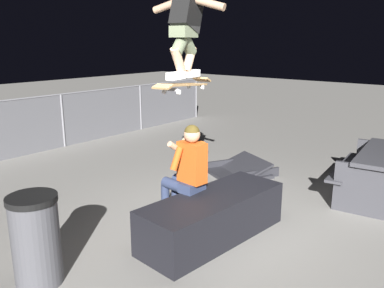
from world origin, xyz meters
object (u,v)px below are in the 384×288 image
Objects in this scene: ledge_box_main at (213,217)px; kicker_ramp at (237,171)px; person_sitting_on_ledge at (186,171)px; skater_airborne at (186,21)px; trash_bin at (36,240)px; skateboard at (184,85)px.

kicker_ramp is (2.22, 1.09, -0.21)m from ledge_box_main.
skater_airborne reaches higher than person_sitting_on_ledge.
skateboard is at bearing -16.14° from trash_bin.
skateboard reaches higher than ledge_box_main.
person_sitting_on_ledge is at bearing 36.53° from skateboard.
kicker_ramp is (2.24, 0.67, -0.72)m from person_sitting_on_ledge.
skater_airborne is (0.06, 0.01, 0.69)m from skateboard.
skater_airborne reaches higher than trash_bin.
trash_bin is (-1.72, 0.47, -2.09)m from skater_airborne.
skater_airborne is 3.52m from kicker_ramp.
person_sitting_on_ledge reaches higher than kicker_ramp.
kicker_ramp is (2.41, 0.80, -1.81)m from skateboard.
skateboard is (-0.19, 0.29, 1.59)m from ledge_box_main.
trash_bin is (-1.86, 0.77, 0.19)m from ledge_box_main.
person_sitting_on_ledge reaches higher than ledge_box_main.
person_sitting_on_ledge is 1.49× the size of trash_bin.
skateboard reaches higher than kicker_ramp.
skateboard reaches higher than trash_bin.
skateboard is at bearing -161.66° from kicker_ramp.
skateboard is 0.93× the size of skater_airborne.
ledge_box_main is 1.74× the size of skater_airborne.
skater_airborne is (-0.11, -0.11, 1.77)m from person_sitting_on_ledge.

